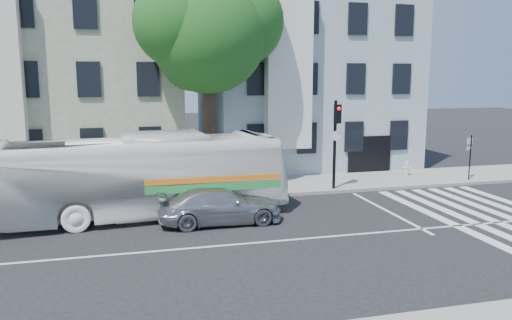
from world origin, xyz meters
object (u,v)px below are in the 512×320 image
object	(u,v)px
traffic_signal	(336,133)
fire_hydrant	(407,168)
bus	(136,176)
sedan	(220,206)

from	to	relation	value
traffic_signal	fire_hydrant	size ratio (longest dim) A/B	5.40
bus	fire_hydrant	xyz separation A→B (m)	(14.54, 4.28, -1.09)
fire_hydrant	sedan	bearing A→B (deg)	-152.90
traffic_signal	fire_hydrant	xyz separation A→B (m)	(5.18, 2.14, -2.29)
bus	sedan	bearing A→B (deg)	-123.24
sedan	fire_hydrant	world-z (taller)	sedan
traffic_signal	bus	bearing A→B (deg)	-172.60
sedan	traffic_signal	size ratio (longest dim) A/B	1.07
bus	fire_hydrant	world-z (taller)	bus
sedan	traffic_signal	bearing A→B (deg)	-59.46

